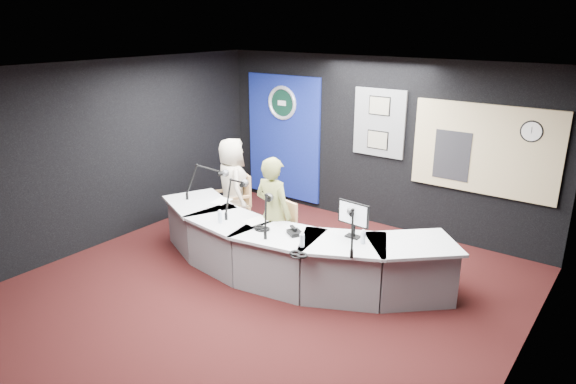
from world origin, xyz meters
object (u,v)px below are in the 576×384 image
Objects in this scene: armchair_left at (233,200)px; person_woman at (273,214)px; armchair_right at (273,234)px; person_man at (232,185)px; broadcast_desk at (286,249)px.

person_woman is at bearing 2.11° from armchair_left.
armchair_left reaches higher than armchair_right.
armchair_left is at bearing -0.00° from person_man.
armchair_left is at bearing -23.69° from person_woman.
armchair_left reaches higher than broadcast_desk.
person_woman reaches higher than armchair_left.
armchair_right is 1.57m from person_man.
person_woman is at bearing -165.75° from armchair_right.
broadcast_desk is 1.83m from armchair_left.
person_woman is (1.39, -0.69, 0.28)m from armchair_left.
broadcast_desk is at bearing -0.56° from armchair_right.
armchair_right is 0.63× the size of person_woman.
broadcast_desk is 2.89× the size of person_man.
person_woman is (1.39, -0.69, 0.03)m from person_man.
broadcast_desk is 4.40× the size of armchair_right.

